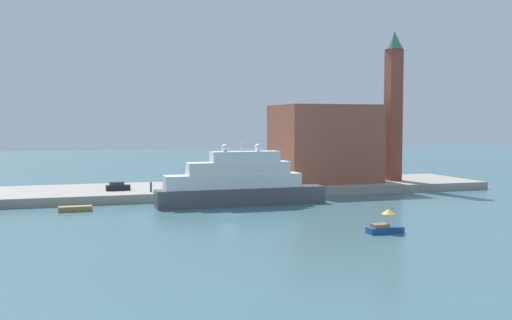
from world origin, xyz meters
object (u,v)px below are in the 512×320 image
large_yacht (239,184)px  work_barge (75,209)px  parked_car (118,187)px  small_motorboat (385,226)px  bell_tower (393,101)px  harbor_building (324,143)px  person_figure (151,187)px  mooring_bollard (199,189)px

large_yacht → work_barge: large_yacht is taller
large_yacht → parked_car: (-17.03, 13.55, -1.26)m
work_barge → large_yacht: bearing=-2.1°
small_motorboat → bell_tower: bearing=58.7°
harbor_building → bell_tower: (13.27, -2.72, 8.02)m
harbor_building → small_motorboat: bearing=-105.6°
bell_tower → parked_car: bell_tower is taller
parked_car → small_motorboat: bearing=-57.3°
work_barge → person_figure: person_figure is taller
person_figure → mooring_bollard: bearing=-12.1°
small_motorboat → work_barge: small_motorboat is taller
large_yacht → harbor_building: size_ratio=1.46×
small_motorboat → mooring_bollard: small_motorboat is taller
harbor_building → mooring_bollard: (-26.56, -9.76, -6.91)m
large_yacht → small_motorboat: size_ratio=6.32×
harbor_building → parked_car: bearing=-173.8°
harbor_building → person_figure: bearing=-166.6°
large_yacht → small_motorboat: 29.27m
small_motorboat → mooring_bollard: bearing=111.2°
large_yacht → person_figure: (-12.08, 9.68, -1.05)m
work_barge → harbor_building: size_ratio=0.26×
small_motorboat → parked_car: bearing=122.7°
bell_tower → harbor_building: bearing=168.4°
work_barge → mooring_bollard: mooring_bollard is taller
large_yacht → bell_tower: bearing=23.1°
large_yacht → person_figure: 15.51m
large_yacht → work_barge: 24.24m
mooring_bollard → bell_tower: bearing=10.0°
harbor_building → person_figure: size_ratio=10.26×
work_barge → harbor_building: bearing=20.2°
work_barge → bell_tower: bell_tower is taller
person_figure → large_yacht: bearing=-38.7°
person_figure → mooring_bollard: 7.77m
work_barge → bell_tower: (59.39, 14.24, 16.29)m
mooring_bollard → small_motorboat: bearing=-68.8°
large_yacht → parked_car: bearing=141.5°
small_motorboat → work_barge: 43.91m
bell_tower → parked_car: (-52.37, -1.55, -14.65)m
parked_car → work_barge: bearing=-119.0°
large_yacht → small_motorboat: bearing=-71.3°
harbor_building → work_barge: bearing=-159.8°
harbor_building → person_figure: (-34.15, -8.14, -6.42)m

